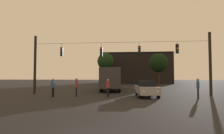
% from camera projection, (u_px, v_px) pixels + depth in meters
% --- Properties ---
extents(ground_plane, '(168.00, 168.00, 0.00)m').
position_uv_depth(ground_plane, '(123.00, 89.00, 30.20)').
color(ground_plane, black).
rests_on(ground_plane, ground).
extents(overhead_signal_span, '(18.79, 0.44, 6.43)m').
position_uv_depth(overhead_signal_span, '(119.00, 60.00, 20.16)').
color(overhead_signal_span, black).
rests_on(overhead_signal_span, ground).
extents(city_bus, '(3.30, 11.15, 3.00)m').
position_uv_depth(city_bus, '(111.00, 77.00, 27.22)').
color(city_bus, '#2D2D33').
rests_on(city_bus, ground).
extents(car_near_right, '(2.16, 4.45, 1.52)m').
position_uv_depth(car_near_right, '(146.00, 88.00, 18.19)').
color(car_near_right, '#99999E').
rests_on(car_near_right, ground).
extents(pedestrian_crossing_left, '(0.35, 0.42, 1.69)m').
position_uv_depth(pedestrian_crossing_left, '(108.00, 87.00, 18.02)').
color(pedestrian_crossing_left, black).
rests_on(pedestrian_crossing_left, ground).
extents(pedestrian_crossing_center, '(0.33, 0.41, 1.76)m').
position_uv_depth(pedestrian_crossing_center, '(76.00, 86.00, 18.54)').
color(pedestrian_crossing_center, black).
rests_on(pedestrian_crossing_center, ground).
extents(pedestrian_crossing_right, '(0.29, 0.39, 1.74)m').
position_uv_depth(pedestrian_crossing_right, '(53.00, 86.00, 17.99)').
color(pedestrian_crossing_right, black).
rests_on(pedestrian_crossing_right, ground).
extents(pedestrian_near_bus, '(0.33, 0.41, 1.76)m').
position_uv_depth(pedestrian_near_bus, '(198.00, 87.00, 16.71)').
color(pedestrian_near_bus, black).
rests_on(pedestrian_near_bus, ground).
extents(corner_building, '(18.86, 12.23, 8.37)m').
position_uv_depth(corner_building, '(136.00, 69.00, 55.63)').
color(corner_building, black).
rests_on(corner_building, ground).
extents(tree_left_silhouette, '(4.13, 4.13, 7.70)m').
position_uv_depth(tree_left_silhouette, '(106.00, 62.00, 46.95)').
color(tree_left_silhouette, '#2D2116').
rests_on(tree_left_silhouette, ground).
extents(tree_behind_building, '(3.98, 3.98, 6.85)m').
position_uv_depth(tree_behind_building, '(159.00, 63.00, 40.75)').
color(tree_behind_building, '#2D2116').
rests_on(tree_behind_building, ground).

